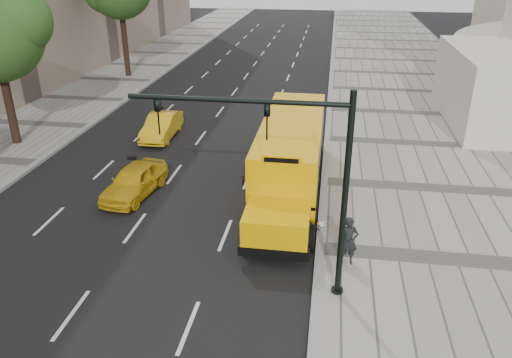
# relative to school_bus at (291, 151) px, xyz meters

# --- Properties ---
(ground) EXTENTS (140.00, 140.00, 0.00)m
(ground) POSITION_rel_school_bus_xyz_m (-4.50, 0.64, -1.76)
(ground) COLOR black
(ground) RESTS_ON ground
(sidewalk_museum) EXTENTS (12.00, 140.00, 0.15)m
(sidewalk_museum) POSITION_rel_school_bus_xyz_m (7.50, 0.64, -1.69)
(sidewalk_museum) COLOR gray
(sidewalk_museum) RESTS_ON ground
(curb_museum) EXTENTS (0.30, 140.00, 0.15)m
(curb_museum) POSITION_rel_school_bus_xyz_m (1.50, 0.64, -1.69)
(curb_museum) COLOR gray
(curb_museum) RESTS_ON ground
(curb_far) EXTENTS (0.30, 140.00, 0.15)m
(curb_far) POSITION_rel_school_bus_xyz_m (-12.50, 0.64, -1.69)
(curb_far) COLOR gray
(curb_far) RESTS_ON ground
(school_bus) EXTENTS (2.96, 11.56, 3.19)m
(school_bus) POSITION_rel_school_bus_xyz_m (0.00, 0.00, 0.00)
(school_bus) COLOR #F3AE00
(school_bus) RESTS_ON ground
(taxi_near) EXTENTS (2.09, 4.07, 1.32)m
(taxi_near) POSITION_rel_school_bus_xyz_m (-6.49, -1.67, -1.10)
(taxi_near) COLOR gold
(taxi_near) RESTS_ON ground
(taxi_far) EXTENTS (1.50, 4.07, 1.33)m
(taxi_far) POSITION_rel_school_bus_xyz_m (-7.65, 5.41, -1.10)
(taxi_far) COLOR gold
(taxi_far) RESTS_ON ground
(pedestrian) EXTENTS (0.65, 0.46, 1.67)m
(pedestrian) POSITION_rel_school_bus_xyz_m (2.41, -5.71, -0.78)
(pedestrian) COLOR black
(pedestrian) RESTS_ON sidewalk_museum
(traffic_signal) EXTENTS (6.18, 0.36, 6.40)m
(traffic_signal) POSITION_rel_school_bus_xyz_m (0.69, -7.31, 2.33)
(traffic_signal) COLOR black
(traffic_signal) RESTS_ON ground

